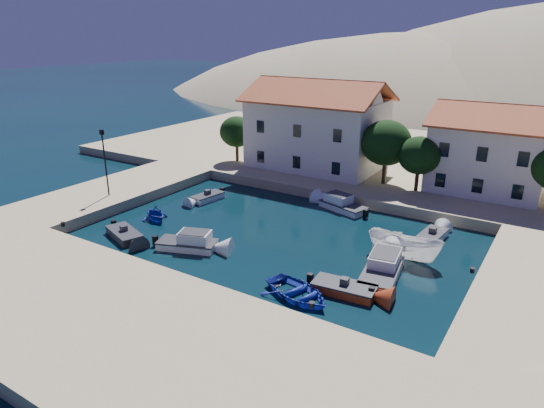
{
  "coord_description": "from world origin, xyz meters",
  "views": [
    {
      "loc": [
        18.81,
        -20.27,
        15.53
      ],
      "look_at": [
        -1.65,
        11.8,
        2.0
      ],
      "focal_mm": 32.0,
      "sensor_mm": 36.0,
      "label": 1
    }
  ],
  "objects_px": {
    "building_left": "(317,123)",
    "cabin_cruiser_south": "(187,243)",
    "building_mid": "(490,147)",
    "cabin_cruiser_east": "(382,270)",
    "boat_east": "(403,259)",
    "rowboat_south": "(298,297)",
    "lamppost": "(105,156)"
  },
  "relations": [
    {
      "from": "building_left",
      "to": "rowboat_south",
      "type": "relative_size",
      "value": 3.05
    },
    {
      "from": "building_left",
      "to": "building_mid",
      "type": "xyz_separation_m",
      "value": [
        18.0,
        1.0,
        -0.71
      ]
    },
    {
      "from": "lamppost",
      "to": "building_left",
      "type": "bearing_deg",
      "value": 60.1
    },
    {
      "from": "building_mid",
      "to": "rowboat_south",
      "type": "xyz_separation_m",
      "value": [
        -6.05,
        -26.15,
        -5.22
      ]
    },
    {
      "from": "building_mid",
      "to": "cabin_cruiser_east",
      "type": "relative_size",
      "value": 1.83
    },
    {
      "from": "rowboat_south",
      "to": "boat_east",
      "type": "bearing_deg",
      "value": -5.35
    },
    {
      "from": "building_mid",
      "to": "boat_east",
      "type": "height_order",
      "value": "building_mid"
    },
    {
      "from": "building_mid",
      "to": "cabin_cruiser_south",
      "type": "bearing_deg",
      "value": -124.29
    },
    {
      "from": "cabin_cruiser_east",
      "to": "boat_east",
      "type": "distance_m",
      "value": 3.47
    },
    {
      "from": "lamppost",
      "to": "cabin_cruiser_east",
      "type": "bearing_deg",
      "value": 0.59
    },
    {
      "from": "rowboat_south",
      "to": "cabin_cruiser_east",
      "type": "relative_size",
      "value": 0.84
    },
    {
      "from": "lamppost",
      "to": "rowboat_south",
      "type": "distance_m",
      "value": 24.47
    },
    {
      "from": "rowboat_south",
      "to": "boat_east",
      "type": "distance_m",
      "value": 9.62
    },
    {
      "from": "building_left",
      "to": "cabin_cruiser_south",
      "type": "relative_size",
      "value": 3.03
    },
    {
      "from": "lamppost",
      "to": "cabin_cruiser_south",
      "type": "distance_m",
      "value": 13.96
    },
    {
      "from": "cabin_cruiser_east",
      "to": "boat_east",
      "type": "xyz_separation_m",
      "value": [
        0.37,
        3.42,
        -0.48
      ]
    },
    {
      "from": "cabin_cruiser_south",
      "to": "boat_east",
      "type": "distance_m",
      "value": 16.07
    },
    {
      "from": "cabin_cruiser_south",
      "to": "boat_east",
      "type": "relative_size",
      "value": 0.88
    },
    {
      "from": "lamppost",
      "to": "rowboat_south",
      "type": "xyz_separation_m",
      "value": [
        23.45,
        -5.15,
        -4.75
      ]
    },
    {
      "from": "building_mid",
      "to": "cabin_cruiser_south",
      "type": "relative_size",
      "value": 2.17
    },
    {
      "from": "cabin_cruiser_south",
      "to": "cabin_cruiser_east",
      "type": "xyz_separation_m",
      "value": [
        14.03,
        3.71,
        -0.0
      ]
    },
    {
      "from": "cabin_cruiser_east",
      "to": "cabin_cruiser_south",
      "type": "bearing_deg",
      "value": 95.83
    },
    {
      "from": "lamppost",
      "to": "rowboat_south",
      "type": "relative_size",
      "value": 1.29
    },
    {
      "from": "building_left",
      "to": "building_mid",
      "type": "height_order",
      "value": "building_left"
    },
    {
      "from": "rowboat_south",
      "to": "building_left",
      "type": "bearing_deg",
      "value": 43.25
    },
    {
      "from": "building_mid",
      "to": "boat_east",
      "type": "bearing_deg",
      "value": -97.46
    },
    {
      "from": "building_mid",
      "to": "lamppost",
      "type": "height_order",
      "value": "building_mid"
    },
    {
      "from": "lamppost",
      "to": "cabin_cruiser_south",
      "type": "relative_size",
      "value": 1.28
    },
    {
      "from": "building_left",
      "to": "cabin_cruiser_south",
      "type": "bearing_deg",
      "value": -86.72
    },
    {
      "from": "building_left",
      "to": "building_mid",
      "type": "bearing_deg",
      "value": 3.18
    },
    {
      "from": "building_mid",
      "to": "lamppost",
      "type": "relative_size",
      "value": 1.69
    },
    {
      "from": "building_mid",
      "to": "cabin_cruiser_east",
      "type": "xyz_separation_m",
      "value": [
        -2.63,
        -20.72,
        -4.75
      ]
    }
  ]
}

